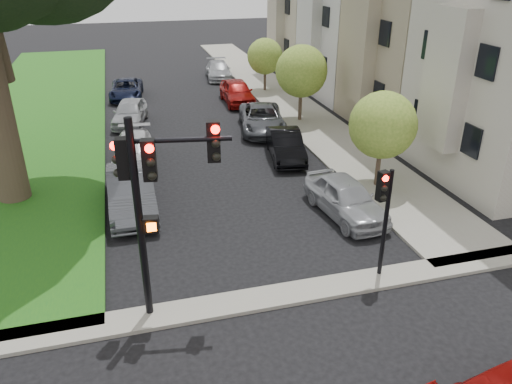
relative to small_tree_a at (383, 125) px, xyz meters
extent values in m
plane|color=black|center=(-6.20, -8.18, -2.75)|extent=(140.00, 140.00, 0.00)
cube|color=#205E1A|center=(-15.20, 15.82, -2.69)|extent=(8.00, 44.00, 0.12)
cube|color=gray|center=(0.55, 15.82, -2.69)|extent=(3.50, 44.00, 0.12)
cube|color=gray|center=(-6.20, -6.18, -2.69)|extent=(60.00, 1.00, 0.12)
cube|color=#A19784|center=(2.45, -0.18, 1.75)|extent=(0.70, 2.20, 5.50)
cube|color=black|center=(2.75, -0.18, 2.75)|extent=(0.08, 3.60, 6.00)
cube|color=#ABA08B|center=(6.30, 7.32, 2.25)|extent=(7.00, 7.40, 10.00)
cube|color=#ABA08B|center=(2.45, 7.32, 1.75)|extent=(0.70, 2.20, 5.50)
cube|color=black|center=(2.75, 7.32, 2.75)|extent=(0.08, 3.60, 6.00)
cube|color=#9D9793|center=(6.30, 14.82, 2.25)|extent=(7.00, 7.40, 10.00)
cube|color=#9D9793|center=(2.45, 14.82, 1.75)|extent=(0.70, 2.20, 5.50)
cube|color=black|center=(2.75, 14.82, 2.75)|extent=(0.08, 3.60, 6.00)
cube|color=#A19E98|center=(6.30, 22.32, 2.25)|extent=(7.00, 7.40, 10.00)
cube|color=#A19E98|center=(2.45, 22.32, 1.75)|extent=(0.70, 2.20, 5.50)
cube|color=black|center=(2.75, 22.32, 2.75)|extent=(0.08, 3.60, 6.00)
cylinder|color=#4F3B2B|center=(0.00, 0.00, -1.77)|extent=(0.20, 0.20, 1.97)
sphere|color=olive|center=(0.00, 0.00, 0.01)|extent=(2.76, 2.76, 2.76)
cylinder|color=#4F3B2B|center=(0.00, 9.61, -1.69)|extent=(0.21, 0.21, 2.13)
sphere|color=olive|center=(0.00, 9.61, 0.23)|extent=(2.98, 2.98, 2.98)
cylinder|color=#4F3B2B|center=(0.00, 17.03, -1.85)|extent=(0.18, 0.18, 1.79)
sphere|color=olive|center=(0.00, 17.03, -0.24)|extent=(2.51, 2.51, 2.51)
cylinder|color=black|center=(-10.00, -5.98, 0.08)|extent=(0.23, 0.23, 5.66)
cylinder|color=black|center=(-8.80, -5.98, 2.25)|extent=(2.38, 0.52, 0.13)
cube|color=black|center=(-9.62, -5.98, 1.82)|extent=(0.37, 0.33, 1.03)
cube|color=black|center=(-8.04, -5.98, 2.14)|extent=(0.37, 0.33, 1.03)
cube|color=black|center=(-10.22, -5.71, 1.82)|extent=(0.33, 0.37, 1.03)
sphere|color=#FF0C05|center=(-9.62, -6.15, 2.17)|extent=(0.22, 0.22, 0.22)
sphere|color=black|center=(-9.62, -6.15, 1.47)|extent=(0.22, 0.22, 0.22)
cube|color=black|center=(-9.73, -5.98, 0.08)|extent=(0.42, 0.33, 0.41)
cube|color=#FF5905|center=(-9.73, -6.14, 0.08)|extent=(0.24, 0.03, 0.24)
cylinder|color=black|center=(-3.03, -5.98, -0.96)|extent=(0.16, 0.16, 3.57)
cube|color=black|center=(-3.26, -5.98, 0.35)|extent=(0.33, 0.30, 0.89)
sphere|color=#FF0C05|center=(-3.26, -6.12, 0.65)|extent=(0.19, 0.19, 0.19)
imported|color=#999BA0|center=(-2.37, -1.99, -2.02)|extent=(2.17, 4.45, 1.46)
imported|color=black|center=(-2.71, 4.16, -2.06)|extent=(2.11, 4.36, 1.38)
imported|color=#3F4247|center=(-2.64, 8.54, -2.04)|extent=(3.24, 5.45, 1.42)
imported|color=maroon|center=(-2.65, 14.49, -1.98)|extent=(1.92, 4.57, 1.55)
imported|color=#999BA0|center=(-2.39, 22.02, -2.08)|extent=(2.37, 4.77, 1.33)
imported|color=#3F4247|center=(-10.14, 0.53, -1.95)|extent=(1.73, 4.86, 1.59)
imported|color=silver|center=(-9.81, 5.40, -2.08)|extent=(2.25, 4.74, 1.34)
imported|color=#999BA0|center=(-9.72, 11.72, -2.03)|extent=(2.50, 4.46, 1.43)
imported|color=black|center=(-9.70, 17.77, -2.12)|extent=(2.53, 4.75, 1.27)
camera|label=1|loc=(-10.08, -17.33, 6.26)|focal=35.00mm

